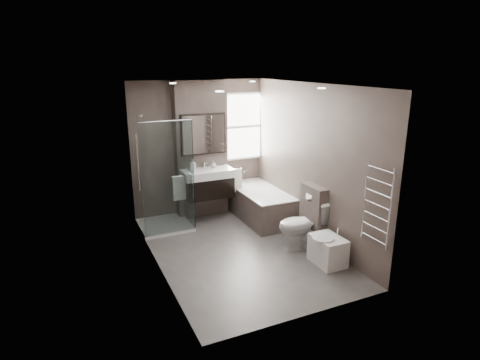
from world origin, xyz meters
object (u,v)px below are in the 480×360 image
toilet (302,225)px  bidet (327,250)px  bathtub (260,203)px  vanity (208,183)px

toilet → bidet: bearing=10.2°
bathtub → toilet: toilet is taller
toilet → bidet: size_ratio=1.44×
vanity → toilet: bearing=-60.8°
vanity → bathtub: vanity is taller
vanity → bathtub: bearing=-19.4°
bathtub → bidet: size_ratio=2.91×
vanity → bathtub: 1.07m
vanity → bidet: size_ratio=1.73×
vanity → bathtub: (0.92, -0.33, -0.43)m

